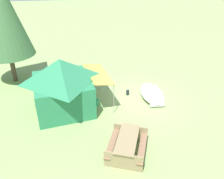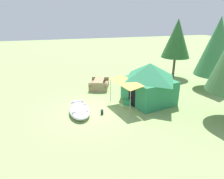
{
  "view_description": "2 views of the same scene",
  "coord_description": "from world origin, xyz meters",
  "px_view_note": "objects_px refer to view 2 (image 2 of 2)",
  "views": [
    {
      "loc": [
        -11.14,
        2.68,
        6.88
      ],
      "look_at": [
        -0.1,
        1.39,
        0.77
      ],
      "focal_mm": 37.4,
      "sensor_mm": 36.0,
      "label": 1
    },
    {
      "loc": [
        11.91,
        -2.17,
        5.94
      ],
      "look_at": [
        -0.19,
        1.25,
        1.29
      ],
      "focal_mm": 33.34,
      "sensor_mm": 36.0,
      "label": 2
    }
  ],
  "objects_px": {
    "canvas_cabin_tent": "(149,82)",
    "pine_tree_back_left": "(177,38)",
    "pine_tree_back_right": "(217,47)",
    "fuel_can": "(102,112)",
    "beached_rowboat": "(79,110)",
    "picnic_table": "(99,83)",
    "cooler_box": "(128,102)"
  },
  "relations": [
    {
      "from": "picnic_table",
      "to": "pine_tree_back_left",
      "type": "bearing_deg",
      "value": 99.09
    },
    {
      "from": "beached_rowboat",
      "to": "picnic_table",
      "type": "height_order",
      "value": "picnic_table"
    },
    {
      "from": "picnic_table",
      "to": "cooler_box",
      "type": "relative_size",
      "value": 4.61
    },
    {
      "from": "picnic_table",
      "to": "pine_tree_back_right",
      "type": "distance_m",
      "value": 9.71
    },
    {
      "from": "beached_rowboat",
      "to": "fuel_can",
      "type": "distance_m",
      "value": 1.41
    },
    {
      "from": "beached_rowboat",
      "to": "cooler_box",
      "type": "distance_m",
      "value": 3.39
    },
    {
      "from": "canvas_cabin_tent",
      "to": "fuel_can",
      "type": "height_order",
      "value": "canvas_cabin_tent"
    },
    {
      "from": "beached_rowboat",
      "to": "canvas_cabin_tent",
      "type": "distance_m",
      "value": 5.1
    },
    {
      "from": "beached_rowboat",
      "to": "cooler_box",
      "type": "xyz_separation_m",
      "value": [
        -0.46,
        3.35,
        -0.06
      ]
    },
    {
      "from": "beached_rowboat",
      "to": "pine_tree_back_right",
      "type": "distance_m",
      "value": 11.67
    },
    {
      "from": "beached_rowboat",
      "to": "canvas_cabin_tent",
      "type": "relative_size",
      "value": 0.56
    },
    {
      "from": "cooler_box",
      "to": "pine_tree_back_left",
      "type": "xyz_separation_m",
      "value": [
        -5.02,
        6.54,
        3.54
      ]
    },
    {
      "from": "canvas_cabin_tent",
      "to": "cooler_box",
      "type": "height_order",
      "value": "canvas_cabin_tent"
    },
    {
      "from": "beached_rowboat",
      "to": "fuel_can",
      "type": "height_order",
      "value": "beached_rowboat"
    },
    {
      "from": "fuel_can",
      "to": "pine_tree_back_right",
      "type": "xyz_separation_m",
      "value": [
        -2.15,
        9.75,
        3.32
      ]
    },
    {
      "from": "canvas_cabin_tent",
      "to": "pine_tree_back_left",
      "type": "xyz_separation_m",
      "value": [
        -4.91,
        4.97,
        2.27
      ]
    },
    {
      "from": "cooler_box",
      "to": "fuel_can",
      "type": "relative_size",
      "value": 1.66
    },
    {
      "from": "pine_tree_back_right",
      "to": "canvas_cabin_tent",
      "type": "bearing_deg",
      "value": -79.6
    },
    {
      "from": "fuel_can",
      "to": "pine_tree_back_right",
      "type": "height_order",
      "value": "pine_tree_back_right"
    },
    {
      "from": "canvas_cabin_tent",
      "to": "cooler_box",
      "type": "distance_m",
      "value": 2.02
    },
    {
      "from": "fuel_can",
      "to": "canvas_cabin_tent",
      "type": "bearing_deg",
      "value": 105.83
    },
    {
      "from": "beached_rowboat",
      "to": "pine_tree_back_right",
      "type": "relative_size",
      "value": 0.43
    },
    {
      "from": "pine_tree_back_left",
      "to": "fuel_can",
      "type": "bearing_deg",
      "value": -55.31
    },
    {
      "from": "cooler_box",
      "to": "pine_tree_back_left",
      "type": "bearing_deg",
      "value": 127.53
    },
    {
      "from": "picnic_table",
      "to": "beached_rowboat",
      "type": "bearing_deg",
      "value": -27.3
    },
    {
      "from": "fuel_can",
      "to": "pine_tree_back_left",
      "type": "relative_size",
      "value": 0.05
    },
    {
      "from": "fuel_can",
      "to": "pine_tree_back_left",
      "type": "bearing_deg",
      "value": 124.69
    },
    {
      "from": "fuel_can",
      "to": "cooler_box",
      "type": "bearing_deg",
      "value": 114.05
    },
    {
      "from": "canvas_cabin_tent",
      "to": "picnic_table",
      "type": "xyz_separation_m",
      "value": [
        -3.68,
        -2.73,
        -0.96
      ]
    },
    {
      "from": "beached_rowboat",
      "to": "canvas_cabin_tent",
      "type": "xyz_separation_m",
      "value": [
        -0.58,
        4.92,
        1.2
      ]
    },
    {
      "from": "pine_tree_back_left",
      "to": "pine_tree_back_right",
      "type": "bearing_deg",
      "value": 17.5
    },
    {
      "from": "canvas_cabin_tent",
      "to": "pine_tree_back_left",
      "type": "height_order",
      "value": "pine_tree_back_left"
    }
  ]
}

